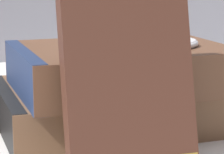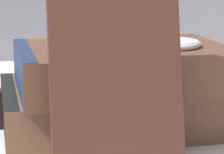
{
  "view_description": "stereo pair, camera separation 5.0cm",
  "coord_description": "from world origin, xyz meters",
  "px_view_note": "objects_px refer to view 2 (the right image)",
  "views": [
    {
      "loc": [
        -0.12,
        -0.41,
        0.15
      ],
      "look_at": [
        0.01,
        0.04,
        0.05
      ],
      "focal_mm": 85.0,
      "sensor_mm": 36.0,
      "label": 1
    },
    {
      "loc": [
        -0.07,
        -0.42,
        0.15
      ],
      "look_at": [
        0.01,
        0.04,
        0.05
      ],
      "focal_mm": 85.0,
      "sensor_mm": 36.0,
      "label": 2
    }
  ],
  "objects_px": {
    "pocket_watch": "(169,43)",
    "reading_glasses": "(31,90)",
    "book_flat_top": "(117,68)",
    "book_flat_bottom": "(104,105)",
    "book_leaning_front": "(122,89)"
  },
  "relations": [
    {
      "from": "pocket_watch",
      "to": "reading_glasses",
      "type": "xyz_separation_m",
      "value": [
        -0.12,
        0.18,
        -0.08
      ]
    },
    {
      "from": "book_flat_top",
      "to": "pocket_watch",
      "type": "relative_size",
      "value": 3.26
    },
    {
      "from": "book_flat_bottom",
      "to": "book_flat_top",
      "type": "height_order",
      "value": "book_flat_top"
    },
    {
      "from": "book_flat_bottom",
      "to": "pocket_watch",
      "type": "xyz_separation_m",
      "value": [
        0.06,
        -0.03,
        0.06
      ]
    },
    {
      "from": "reading_glasses",
      "to": "book_leaning_front",
      "type": "bearing_deg",
      "value": -88.62
    },
    {
      "from": "book_flat_bottom",
      "to": "reading_glasses",
      "type": "bearing_deg",
      "value": 110.73
    },
    {
      "from": "book_flat_bottom",
      "to": "book_flat_top",
      "type": "distance_m",
      "value": 0.04
    },
    {
      "from": "book_leaning_front",
      "to": "pocket_watch",
      "type": "distance_m",
      "value": 0.11
    },
    {
      "from": "book_leaning_front",
      "to": "reading_glasses",
      "type": "height_order",
      "value": "book_leaning_front"
    },
    {
      "from": "pocket_watch",
      "to": "book_leaning_front",
      "type": "bearing_deg",
      "value": -124.12
    },
    {
      "from": "book_leaning_front",
      "to": "reading_glasses",
      "type": "xyz_separation_m",
      "value": [
        -0.06,
        0.27,
        -0.06
      ]
    },
    {
      "from": "pocket_watch",
      "to": "reading_glasses",
      "type": "height_order",
      "value": "pocket_watch"
    },
    {
      "from": "book_flat_bottom",
      "to": "pocket_watch",
      "type": "bearing_deg",
      "value": -27.87
    },
    {
      "from": "book_flat_top",
      "to": "book_leaning_front",
      "type": "distance_m",
      "value": 0.1
    },
    {
      "from": "book_flat_bottom",
      "to": "book_flat_top",
      "type": "xyz_separation_m",
      "value": [
        0.01,
        -0.02,
        0.04
      ]
    }
  ]
}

